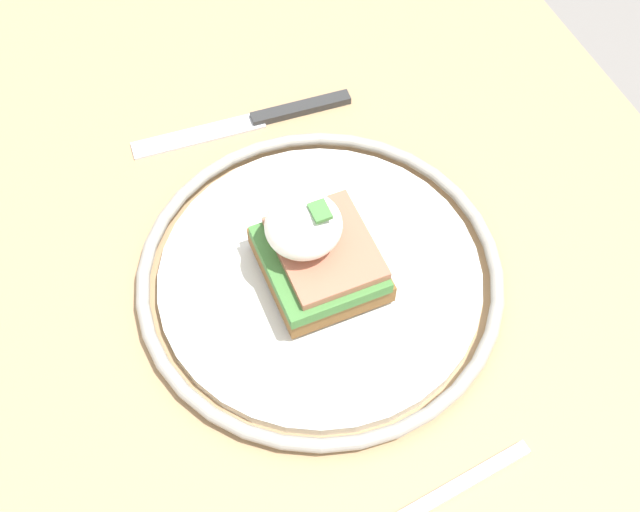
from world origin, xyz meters
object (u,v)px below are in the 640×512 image
object	(u,v)px
sandwich	(318,250)
knife	(261,119)
plate	(320,276)
fork	(417,510)

from	to	relation	value
sandwich	knife	xyz separation A→B (m)	(0.17, -0.02, -0.04)
sandwich	knife	size ratio (longest dim) A/B	0.47
plate	knife	bearing A→B (deg)	-5.09
plate	fork	size ratio (longest dim) A/B	1.77
plate	knife	size ratio (longest dim) A/B	1.42
sandwich	fork	distance (m)	0.19
sandwich	fork	world-z (taller)	sandwich
fork	knife	distance (m)	0.35
sandwich	knife	world-z (taller)	sandwich
sandwich	knife	distance (m)	0.17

